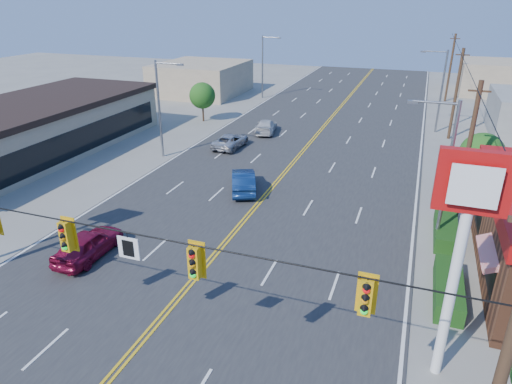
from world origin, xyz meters
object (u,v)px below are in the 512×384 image
(car_blue, at_px, (243,182))
(car_white, at_px, (266,127))
(car_magenta, at_px, (88,245))
(car_silver, at_px, (230,141))
(kfc_pylon, at_px, (465,225))
(signal_span, at_px, (96,256))

(car_blue, relative_size, car_white, 1.00)
(car_magenta, relative_size, car_silver, 0.96)
(kfc_pylon, distance_m, car_silver, 28.63)
(signal_span, bearing_deg, car_blue, 95.30)
(car_blue, relative_size, car_silver, 1.00)
(kfc_pylon, bearing_deg, car_magenta, 172.53)
(signal_span, xyz_separation_m, car_silver, (-6.31, 26.06, -4.26))
(car_magenta, bearing_deg, car_blue, -113.08)
(kfc_pylon, bearing_deg, car_blue, 133.98)
(car_blue, bearing_deg, signal_span, 72.37)
(car_white, bearing_deg, car_blue, 91.43)
(kfc_pylon, height_order, car_magenta, kfc_pylon)
(signal_span, relative_size, car_white, 5.41)
(signal_span, height_order, car_silver, signal_span)
(signal_span, distance_m, car_silver, 27.15)
(car_blue, xyz_separation_m, car_white, (-3.28, 14.60, -0.09))
(kfc_pylon, distance_m, car_white, 32.50)
(car_blue, height_order, car_white, car_blue)
(car_magenta, relative_size, car_blue, 0.96)
(car_blue, bearing_deg, car_white, -100.27)
(car_blue, distance_m, car_silver, 10.06)
(signal_span, distance_m, car_white, 32.42)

